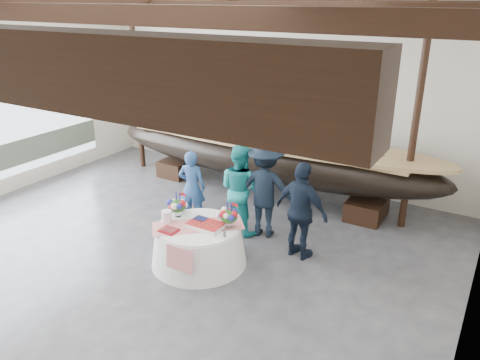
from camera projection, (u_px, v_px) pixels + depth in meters
The scene contains 11 objects.
floor at pixel (104, 293), 7.44m from camera, with size 10.00×12.00×0.01m, color #3D3D42.
wall_back at pixel (278, 90), 11.40m from camera, with size 10.00×0.02×4.50m, color silver.
wall_right at pixel (474, 252), 4.22m from camera, with size 0.02×12.00×4.50m, color silver.
pavilion_structure at pixel (117, 26), 6.63m from camera, with size 9.80×11.76×4.50m.
longboat_display at pixel (263, 154), 10.80m from camera, with size 8.36×1.67×1.57m.
banquet_table at pixel (199, 244), 8.17m from camera, with size 1.68×1.68×0.72m.
tabletop_items at pixel (199, 214), 8.10m from camera, with size 1.53×1.43×0.40m.
guest_woman_blue at pixel (192, 187), 9.54m from camera, with size 0.56×0.37×1.54m, color navy.
guest_woman_teal at pixel (240, 189), 9.12m from camera, with size 0.87×0.68×1.80m, color teal.
guest_man_left at pixel (265, 189), 8.93m from camera, with size 1.25×0.72×1.94m, color black.
guest_man_right at pixel (302, 211), 8.16m from camera, with size 1.05×0.44×1.79m, color black.
Camera 1 is at (5.08, -4.25, 4.41)m, focal length 35.00 mm.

